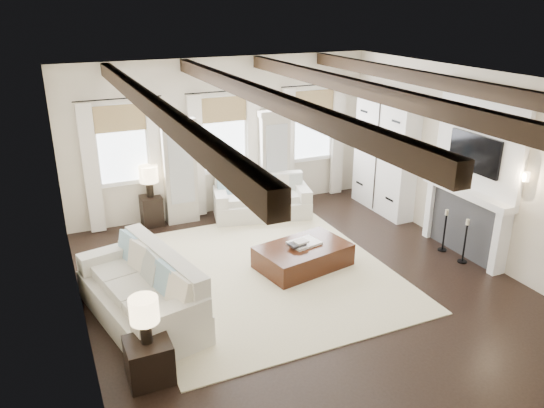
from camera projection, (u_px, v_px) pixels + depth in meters
name	position (u px, v px, depth m)	size (l,w,h in m)	color
ground	(306.00, 289.00, 8.31)	(7.50, 7.50, 0.00)	black
room_shell	(324.00, 154.00, 8.67)	(6.54, 7.54, 3.22)	beige
area_rug	(263.00, 273.00, 8.79)	(4.01, 4.51, 0.02)	beige
sofa_back	(261.00, 200.00, 11.02)	(2.10, 1.30, 0.84)	silver
sofa_left	(145.00, 294.00, 7.42)	(1.51, 2.47, 0.98)	silver
ottoman	(303.00, 256.00, 8.94)	(1.50, 0.94, 0.39)	black
tray	(304.00, 243.00, 8.92)	(0.50, 0.38, 0.04)	white
book_lower	(297.00, 244.00, 8.78)	(0.26, 0.20, 0.04)	#262628
book_upper	(301.00, 242.00, 8.79)	(0.22, 0.17, 0.03)	beige
side_table_front	(149.00, 360.00, 6.27)	(0.52, 0.52, 0.52)	black
lamp_front	(144.00, 313.00, 6.03)	(0.34, 0.34, 0.59)	black
side_table_back	(152.00, 211.00, 10.58)	(0.40, 0.40, 0.61)	black
lamp_back	(149.00, 176.00, 10.32)	(0.36, 0.36, 0.63)	black
candlestick_near	(464.00, 245.00, 9.05)	(0.16, 0.16, 0.80)	black
candlestick_far	(444.00, 234.00, 9.48)	(0.16, 0.16, 0.79)	black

